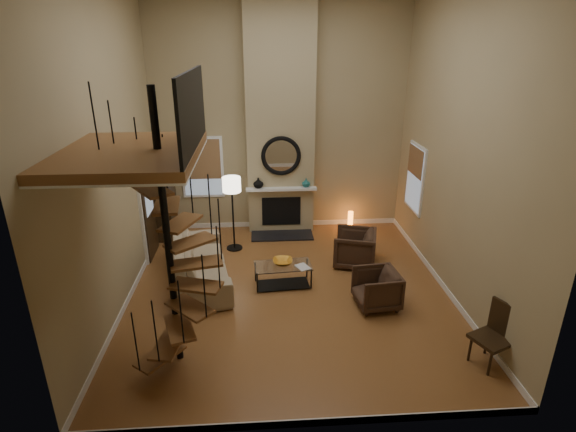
{
  "coord_description": "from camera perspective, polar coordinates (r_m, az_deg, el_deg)",
  "views": [
    {
      "loc": [
        -0.53,
        -7.47,
        4.55
      ],
      "look_at": [
        0.0,
        0.4,
        1.4
      ],
      "focal_mm": 28.03,
      "sensor_mm": 36.0,
      "label": 1
    }
  ],
  "objects": [
    {
      "name": "ground",
      "position": [
        8.77,
        0.18,
        -9.54
      ],
      "size": [
        6.0,
        6.5,
        0.01
      ],
      "primitive_type": "cube",
      "color": "#A86C36",
      "rests_on": "ground"
    },
    {
      "name": "back_wall",
      "position": [
        10.89,
        -1.03,
        12.24
      ],
      "size": [
        6.0,
        0.02,
        5.5
      ],
      "primitive_type": "cube",
      "color": "tan",
      "rests_on": "ground"
    },
    {
      "name": "front_wall",
      "position": [
        4.62,
        3.04,
        -1.19
      ],
      "size": [
        6.0,
        0.02,
        5.5
      ],
      "primitive_type": "cube",
      "color": "tan",
      "rests_on": "ground"
    },
    {
      "name": "left_wall",
      "position": [
        8.08,
        -21.74,
        7.34
      ],
      "size": [
        0.02,
        6.5,
        5.5
      ],
      "primitive_type": "cube",
      "color": "tan",
      "rests_on": "ground"
    },
    {
      "name": "right_wall",
      "position": [
        8.46,
        21.13,
        8.02
      ],
      "size": [
        0.02,
        6.5,
        5.5
      ],
      "primitive_type": "cube",
      "color": "tan",
      "rests_on": "ground"
    },
    {
      "name": "baseboard_back",
      "position": [
        11.63,
        -0.94,
        -0.96
      ],
      "size": [
        6.0,
        0.02,
        0.12
      ],
      "primitive_type": "cube",
      "color": "white",
      "rests_on": "ground"
    },
    {
      "name": "baseboard_front",
      "position": [
        6.19,
        2.49,
        -24.72
      ],
      "size": [
        6.0,
        0.02,
        0.12
      ],
      "primitive_type": "cube",
      "color": "white",
      "rests_on": "ground"
    },
    {
      "name": "baseboard_left",
      "position": [
        9.06,
        -19.31,
        -9.32
      ],
      "size": [
        0.02,
        6.5,
        0.12
      ],
      "primitive_type": "cube",
      "color": "white",
      "rests_on": "ground"
    },
    {
      "name": "baseboard_right",
      "position": [
        9.4,
        18.86,
        -8.06
      ],
      "size": [
        0.02,
        6.5,
        0.12
      ],
      "primitive_type": "cube",
      "color": "white",
      "rests_on": "ground"
    },
    {
      "name": "chimney_breast",
      "position": [
        10.7,
        -0.98,
        12.07
      ],
      "size": [
        1.6,
        0.38,
        5.5
      ],
      "primitive_type": "cube",
      "color": "tan",
      "rests_on": "ground"
    },
    {
      "name": "hearth",
      "position": [
        11.03,
        -0.76,
        -2.49
      ],
      "size": [
        1.5,
        0.6,
        0.04
      ],
      "primitive_type": "cube",
      "color": "black",
      "rests_on": "ground"
    },
    {
      "name": "firebox",
      "position": [
        11.09,
        -0.85,
        0.62
      ],
      "size": [
        0.95,
        0.02,
        0.72
      ],
      "primitive_type": "cube",
      "color": "black",
      "rests_on": "chimney_breast"
    },
    {
      "name": "mantel",
      "position": [
        10.82,
        -0.85,
        3.43
      ],
      "size": [
        1.7,
        0.18,
        0.06
      ],
      "primitive_type": "cube",
      "color": "white",
      "rests_on": "chimney_breast"
    },
    {
      "name": "mirror_frame",
      "position": [
        10.65,
        -0.89,
        7.62
      ],
      "size": [
        0.94,
        0.1,
        0.94
      ],
      "primitive_type": "torus",
      "rotation": [
        1.57,
        0.0,
        0.0
      ],
      "color": "black",
      "rests_on": "chimney_breast"
    },
    {
      "name": "mirror_disc",
      "position": [
        10.66,
        -0.89,
        7.64
      ],
      "size": [
        0.8,
        0.01,
        0.8
      ],
      "primitive_type": "cylinder",
      "rotation": [
        1.57,
        0.0,
        0.0
      ],
      "color": "white",
      "rests_on": "chimney_breast"
    },
    {
      "name": "vase_left",
      "position": [
        10.79,
        -3.79,
        4.21
      ],
      "size": [
        0.24,
        0.24,
        0.25
      ],
      "primitive_type": "imported",
      "color": "black",
      "rests_on": "mantel"
    },
    {
      "name": "vase_right",
      "position": [
        10.86,
        2.31,
        4.24
      ],
      "size": [
        0.2,
        0.2,
        0.21
      ],
      "primitive_type": "imported",
      "color": "#1B615F",
      "rests_on": "mantel"
    },
    {
      "name": "window_back",
      "position": [
        11.17,
        -10.82,
        6.18
      ],
      "size": [
        1.02,
        0.06,
        1.52
      ],
      "color": "white",
      "rests_on": "back_wall"
    },
    {
      "name": "window_right",
      "position": [
        10.52,
        15.83,
        4.78
      ],
      "size": [
        0.06,
        1.02,
        1.52
      ],
      "color": "white",
      "rests_on": "right_wall"
    },
    {
      "name": "entry_door",
      "position": [
        10.21,
        -17.34,
        0.67
      ],
      "size": [
        0.1,
        1.05,
        2.16
      ],
      "color": "white",
      "rests_on": "ground"
    },
    {
      "name": "loft",
      "position": [
        6.02,
        -18.51,
        8.02
      ],
      "size": [
        1.7,
        2.2,
        1.09
      ],
      "color": "brown",
      "rests_on": "left_wall"
    },
    {
      "name": "spiral_stair",
      "position": [
        6.44,
        -14.7,
        -4.45
      ],
      "size": [
        1.47,
        1.47,
        4.06
      ],
      "color": "black",
      "rests_on": "ground"
    },
    {
      "name": "hutch",
      "position": [
        11.11,
        -15.36,
        2.05
      ],
      "size": [
        0.39,
        0.84,
        1.88
      ],
      "primitive_type": "cube",
      "color": "black",
      "rests_on": "ground"
    },
    {
      "name": "sofa",
      "position": [
        9.14,
        -11.15,
        -5.72
      ],
      "size": [
        1.43,
        2.68,
        0.74
      ],
      "primitive_type": "imported",
      "rotation": [
        0.0,
        0.0,
        1.75
      ],
      "color": "tan",
      "rests_on": "ground"
    },
    {
      "name": "armchair_near",
      "position": [
        9.71,
        8.93,
        -4.12
      ],
      "size": [
        1.06,
        1.04,
        0.79
      ],
      "primitive_type": "imported",
      "rotation": [
        0.0,
        0.0,
        -1.84
      ],
      "color": "#3F2A1D",
      "rests_on": "ground"
    },
    {
      "name": "armchair_far",
      "position": [
        8.33,
        11.63,
        -8.97
      ],
      "size": [
        0.83,
        0.81,
        0.68
      ],
      "primitive_type": "imported",
      "rotation": [
        0.0,
        0.0,
        -1.46
      ],
      "color": "#3F2A1D",
      "rests_on": "ground"
    },
    {
      "name": "coffee_table",
      "position": [
        8.81,
        -0.65,
        -7.2
      ],
      "size": [
        1.14,
        0.64,
        0.43
      ],
      "color": "silver",
      "rests_on": "ground"
    },
    {
      "name": "bowl",
      "position": [
        8.75,
        -0.68,
        -5.82
      ],
      "size": [
        0.38,
        0.38,
        0.09
      ],
      "primitive_type": "imported",
      "color": "orange",
      "rests_on": "coffee_table"
    },
    {
      "name": "book",
      "position": [
        8.62,
        1.74,
        -6.56
      ],
      "size": [
        0.32,
        0.36,
        0.03
      ],
      "primitive_type": "imported",
      "rotation": [
        0.0,
        0.0,
        0.45
      ],
      "color": "gray",
      "rests_on": "coffee_table"
    },
    {
      "name": "floor_lamp",
      "position": [
        9.97,
        -7.14,
        3.24
      ],
      "size": [
        0.41,
        0.41,
        1.71
      ],
      "color": "black",
      "rests_on": "ground"
    },
    {
      "name": "accent_lamp",
      "position": [
        11.44,
        7.91,
        -0.55
      ],
      "size": [
        0.13,
        0.13,
        0.47
      ],
      "primitive_type": "cylinder",
      "color": "orange",
      "rests_on": "ground"
    },
    {
      "name": "side_chair",
      "position": [
        7.44,
        24.88,
        -13.28
      ],
      "size": [
        0.64,
        0.64,
        1.01
      ],
      "color": "black",
      "rests_on": "ground"
    }
  ]
}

